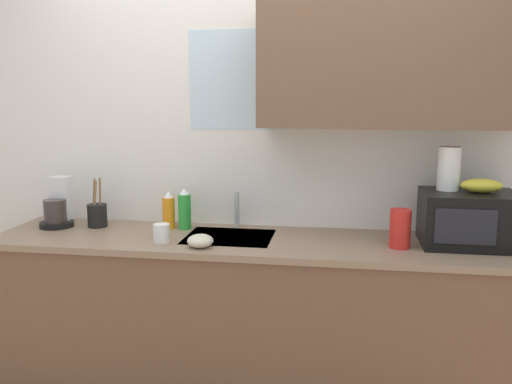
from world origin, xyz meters
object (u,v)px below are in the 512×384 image
Objects in this scene: microwave at (468,219)px; dish_soap_bottle_orange at (169,211)px; mug_white at (161,233)px; small_bowl at (200,241)px; paper_towel_roll at (449,169)px; coffee_maker at (58,208)px; cereal_canister at (400,229)px; utensil_crock at (97,215)px; dish_soap_bottle_green at (185,210)px; banana_bunch at (482,186)px.

microwave is 1.59m from dish_soap_bottle_orange.
microwave is at bearing 6.99° from mug_white.
paper_towel_roll is at bearing 13.85° from small_bowl.
cereal_canister is at bearing -4.77° from coffee_maker.
dish_soap_bottle_orange is 1.10× the size of cereal_canister.
microwave is 1.34m from small_bowl.
paper_towel_roll is 0.40m from cereal_canister.
utensil_crock reaches higher than microwave.
dish_soap_bottle_green is at bearing 117.48° from small_bowl.
coffee_maker is (-2.14, 0.01, -0.28)m from paper_towel_roll.
utensil_crock is at bearing 174.18° from cereal_canister.
banana_bunch is at bearing 1.77° from microwave.
mug_white is at bearing -170.51° from paper_towel_roll.
utensil_crock is 2.16× the size of small_bowl.
paper_towel_roll reaches higher than microwave.
mug_white is (0.06, -0.29, -0.05)m from dish_soap_bottle_orange.
banana_bunch is 0.71× the size of utensil_crock.
banana_bunch is 0.86× the size of dish_soap_bottle_green.
cereal_canister is (-0.39, -0.10, -0.21)m from banana_bunch.
cereal_canister is 1.67m from utensil_crock.
paper_towel_roll is 1.52m from dish_soap_bottle_orange.
cereal_canister is (1.25, -0.20, -0.00)m from dish_soap_bottle_orange.
coffee_maker is at bearing 178.54° from banana_bunch.
paper_towel_roll is at bearing 161.57° from banana_bunch.
banana_bunch reaches higher than dish_soap_bottle_orange.
banana_bunch is at bearing 6.83° from mug_white.
microwave is at bearing -3.73° from dish_soap_bottle_green.
coffee_maker is 1.46× the size of cereal_canister.
dish_soap_bottle_green is 0.30m from mug_white.
banana_bunch is at bearing -18.43° from paper_towel_roll.
banana_bunch reaches higher than dish_soap_bottle_green.
utensil_crock is at bearing 155.12° from small_bowl.
dish_soap_bottle_orange is 0.45m from small_bowl.
dish_soap_bottle_orange is (-1.64, 0.10, -0.21)m from banana_bunch.
utensil_crock reaches higher than cereal_canister.
microwave is 1.64× the size of utensil_crock.
dish_soap_bottle_green is 1.21× the size of cereal_canister.
dish_soap_bottle_orange is 0.30m from mug_white.
microwave is 2.01m from utensil_crock.
dish_soap_bottle_green reaches higher than mug_white.
microwave is at bearing -1.53° from coffee_maker.
paper_towel_roll is 0.79× the size of coffee_maker.
mug_white is at bearing -175.70° from cereal_canister.
banana_bunch is 0.45m from cereal_canister.
coffee_maker is 1.32× the size of dish_soap_bottle_orange.
coffee_maker is 0.97m from small_bowl.
small_bowl is (0.69, -0.32, -0.04)m from utensil_crock.
banana_bunch is 1.62m from mug_white.
cereal_canister reaches higher than small_bowl.
paper_towel_roll reaches higher than mug_white.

